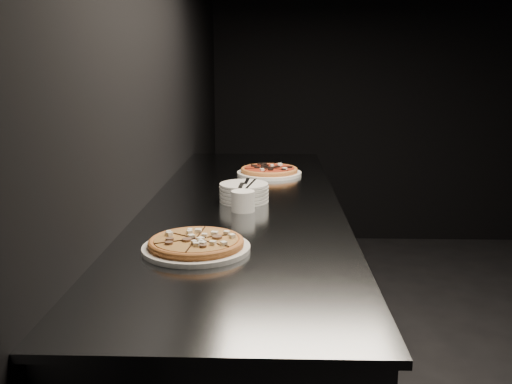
{
  "coord_description": "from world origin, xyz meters",
  "views": [
    {
      "loc": [
        -2.01,
        -2.16,
        1.44
      ],
      "look_at": [
        -2.08,
        -0.08,
        0.97
      ],
      "focal_mm": 40.0,
      "sensor_mm": 36.0,
      "label": 1
    }
  ],
  "objects_px": {
    "counter": "(244,310)",
    "cutlery": "(246,184)",
    "pizza_mushroom": "(196,244)",
    "plate_stack": "(244,192)",
    "ramekin": "(243,200)",
    "pizza_tomato": "(269,171)"
  },
  "relations": [
    {
      "from": "plate_stack",
      "to": "ramekin",
      "type": "relative_size",
      "value": 2.21
    },
    {
      "from": "pizza_tomato",
      "to": "plate_stack",
      "type": "xyz_separation_m",
      "value": [
        -0.09,
        -0.55,
        0.02
      ]
    },
    {
      "from": "pizza_mushroom",
      "to": "ramekin",
      "type": "bearing_deg",
      "value": 76.5
    },
    {
      "from": "pizza_mushroom",
      "to": "plate_stack",
      "type": "height_order",
      "value": "plate_stack"
    },
    {
      "from": "pizza_mushroom",
      "to": "plate_stack",
      "type": "bearing_deg",
      "value": 80.26
    },
    {
      "from": "plate_stack",
      "to": "ramekin",
      "type": "bearing_deg",
      "value": -88.22
    },
    {
      "from": "counter",
      "to": "pizza_mushroom",
      "type": "bearing_deg",
      "value": -99.71
    },
    {
      "from": "counter",
      "to": "plate_stack",
      "type": "xyz_separation_m",
      "value": [
        0.0,
        0.0,
        0.49
      ]
    },
    {
      "from": "counter",
      "to": "plate_stack",
      "type": "height_order",
      "value": "plate_stack"
    },
    {
      "from": "counter",
      "to": "plate_stack",
      "type": "bearing_deg",
      "value": 64.42
    },
    {
      "from": "counter",
      "to": "pizza_mushroom",
      "type": "height_order",
      "value": "pizza_mushroom"
    },
    {
      "from": "plate_stack",
      "to": "ramekin",
      "type": "height_order",
      "value": "ramekin"
    },
    {
      "from": "counter",
      "to": "pizza_tomato",
      "type": "xyz_separation_m",
      "value": [
        0.09,
        0.55,
        0.48
      ]
    },
    {
      "from": "pizza_tomato",
      "to": "cutlery",
      "type": "distance_m",
      "value": 0.57
    },
    {
      "from": "plate_stack",
      "to": "cutlery",
      "type": "relative_size",
      "value": 0.95
    },
    {
      "from": "pizza_tomato",
      "to": "ramekin",
      "type": "xyz_separation_m",
      "value": [
        -0.09,
        -0.7,
        0.02
      ]
    },
    {
      "from": "counter",
      "to": "ramekin",
      "type": "height_order",
      "value": "ramekin"
    },
    {
      "from": "counter",
      "to": "pizza_mushroom",
      "type": "distance_m",
      "value": 0.78
    },
    {
      "from": "ramekin",
      "to": "plate_stack",
      "type": "bearing_deg",
      "value": 91.78
    },
    {
      "from": "counter",
      "to": "ramekin",
      "type": "relative_size",
      "value": 28.47
    },
    {
      "from": "pizza_mushroom",
      "to": "pizza_tomato",
      "type": "bearing_deg",
      "value": 80.3
    },
    {
      "from": "counter",
      "to": "cutlery",
      "type": "xyz_separation_m",
      "value": [
        0.01,
        -0.01,
        0.53
      ]
    }
  ]
}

